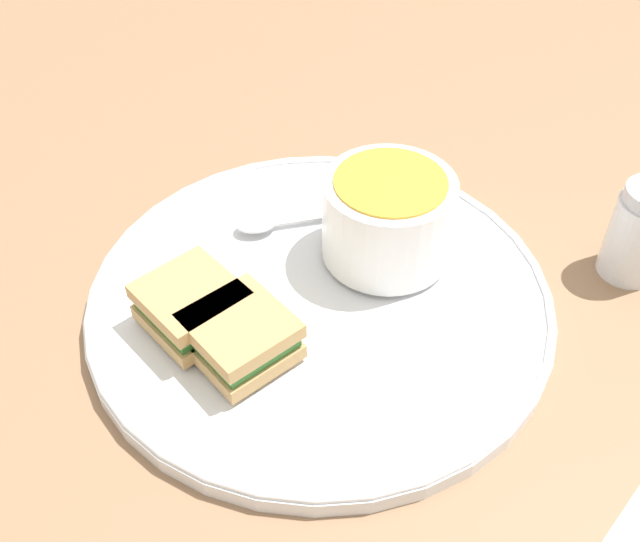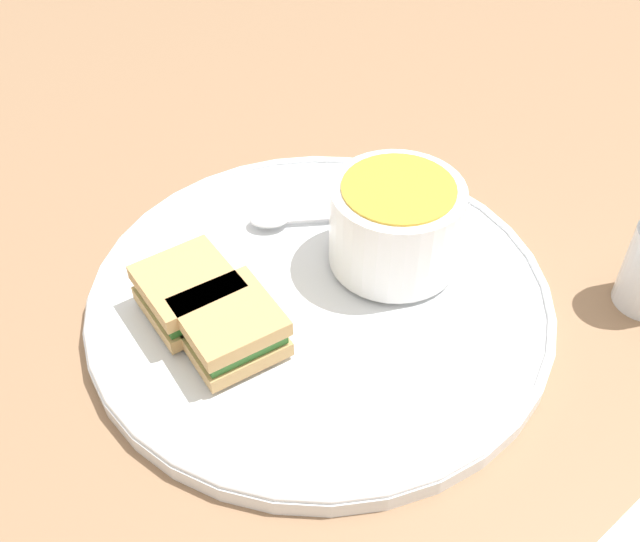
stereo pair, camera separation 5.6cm
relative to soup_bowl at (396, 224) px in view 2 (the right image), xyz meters
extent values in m
plane|color=#8E6B4C|center=(-0.07, 0.01, -0.05)|extent=(2.40, 2.40, 0.00)
cylinder|color=white|center=(-0.07, 0.01, -0.05)|extent=(0.36, 0.36, 0.01)
torus|color=white|center=(-0.07, 0.01, -0.04)|extent=(0.36, 0.36, 0.01)
cylinder|color=white|center=(0.00, 0.00, -0.03)|extent=(0.06, 0.06, 0.01)
cylinder|color=white|center=(0.00, 0.00, 0.00)|extent=(0.10, 0.10, 0.07)
cylinder|color=gold|center=(0.00, 0.00, 0.03)|extent=(0.09, 0.09, 0.01)
cube|color=silver|center=(-0.01, 0.07, -0.03)|extent=(0.07, 0.04, 0.00)
ellipsoid|color=silver|center=(-0.06, 0.10, -0.03)|extent=(0.04, 0.04, 0.01)
cube|color=tan|center=(-0.16, 0.05, -0.03)|extent=(0.07, 0.07, 0.01)
cube|color=#33702D|center=(-0.16, 0.05, -0.02)|extent=(0.06, 0.06, 0.01)
cube|color=tan|center=(-0.16, 0.05, -0.01)|extent=(0.07, 0.07, 0.01)
cube|color=tan|center=(-0.15, 0.00, -0.03)|extent=(0.07, 0.07, 0.01)
cube|color=#33702D|center=(-0.15, 0.00, -0.02)|extent=(0.06, 0.07, 0.01)
cube|color=tan|center=(-0.15, 0.00, -0.01)|extent=(0.07, 0.07, 0.01)
camera|label=1|loc=(-0.35, -0.29, 0.37)|focal=42.00mm
camera|label=2|loc=(-0.31, -0.32, 0.37)|focal=42.00mm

